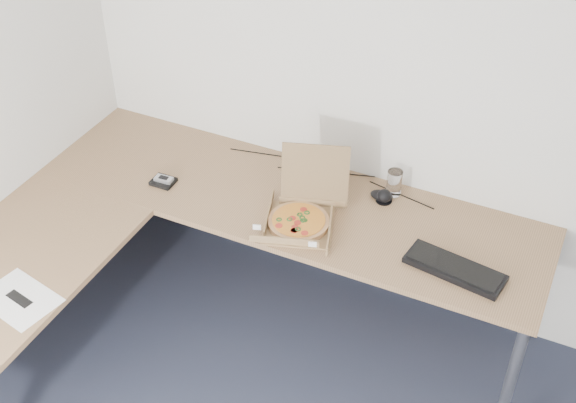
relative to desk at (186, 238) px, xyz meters
The scene contains 11 objects.
room_shell 1.39m from the desk, 49.77° to the right, with size 3.50×3.50×2.50m, color silver, non-canonical shape.
desk is the anchor object (origin of this frame).
pizza_box 0.54m from the desk, 32.89° to the left, with size 0.32×0.37×0.32m.
drinking_glass 1.03m from the desk, 42.04° to the left, with size 0.07×0.07×0.13m, color silver.
keyboard 1.21m from the desk, 13.26° to the left, with size 0.43×0.15×0.03m, color black.
mouse 0.96m from the desk, 40.58° to the left, with size 0.11×0.07×0.04m, color black.
wallet 0.41m from the desk, 136.91° to the left, with size 0.11×0.09×0.02m, color black.
phone 0.41m from the desk, 136.52° to the left, with size 0.09×0.05×0.02m, color #B2B5BA.
paper_sheet 0.77m from the desk, 121.49° to the right, with size 0.32×0.23×0.00m, color white.
dome_speaker 0.96m from the desk, 39.55° to the left, with size 0.08×0.08×0.07m, color black.
cable_bundle 0.81m from the desk, 60.61° to the left, with size 0.54×0.04×0.01m, color black, non-canonical shape.
Camera 1 is at (0.71, -1.18, 2.97)m, focal length 46.92 mm.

